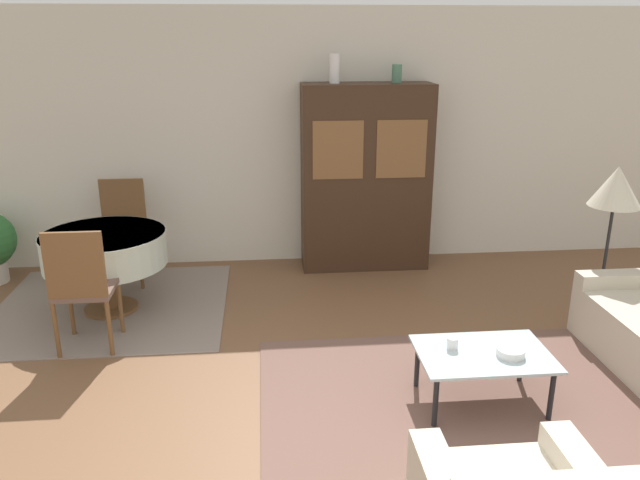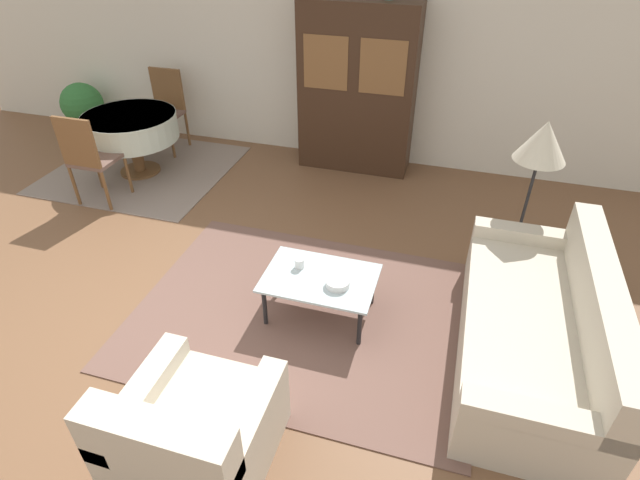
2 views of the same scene
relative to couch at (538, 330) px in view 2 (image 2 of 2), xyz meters
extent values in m
plane|color=brown|center=(-2.88, -0.58, -0.29)|extent=(14.00, 14.00, 0.00)
cube|color=beige|center=(-2.88, 3.05, 1.06)|extent=(10.00, 0.06, 2.70)
cube|color=brown|center=(-1.77, -0.04, -0.28)|extent=(2.78, 2.12, 0.01)
cube|color=gray|center=(-4.54, 1.86, -0.28)|extent=(2.11, 1.95, 0.01)
cube|color=beige|center=(-0.06, 0.00, -0.07)|extent=(0.94, 2.04, 0.43)
cube|color=beige|center=(0.31, 0.00, 0.33)|extent=(0.20, 2.04, 0.39)
cube|color=beige|center=(-0.06, -0.94, 0.20)|extent=(0.94, 0.16, 0.12)
cube|color=beige|center=(-0.06, 0.94, 0.20)|extent=(0.94, 0.16, 0.12)
cube|color=beige|center=(-1.98, -1.43, -0.08)|extent=(0.85, 0.86, 0.42)
cube|color=beige|center=(-1.98, -1.76, 0.32)|extent=(0.85, 0.20, 0.37)
cube|color=beige|center=(-2.33, -1.43, 0.19)|extent=(0.16, 0.86, 0.12)
cube|color=beige|center=(-1.64, -1.43, 0.19)|extent=(0.16, 0.86, 0.12)
cylinder|color=black|center=(-2.04, -0.24, -0.10)|extent=(0.04, 0.04, 0.36)
cylinder|color=black|center=(-1.27, -0.24, -0.10)|extent=(0.04, 0.04, 0.36)
cylinder|color=black|center=(-2.04, 0.24, -0.10)|extent=(0.04, 0.04, 0.36)
cylinder|color=black|center=(-1.27, 0.24, -0.10)|extent=(0.04, 0.04, 0.36)
cube|color=silver|center=(-1.65, 0.00, 0.09)|extent=(0.89, 0.61, 0.02)
cube|color=#382316|center=(-2.02, 2.76, 0.69)|extent=(1.34, 0.46, 1.95)
cube|color=brown|center=(-2.34, 2.53, 1.03)|extent=(0.51, 0.01, 0.59)
cube|color=brown|center=(-1.70, 2.53, 1.03)|extent=(0.51, 0.01, 0.59)
cylinder|color=brown|center=(-4.53, 1.79, -0.26)|extent=(0.48, 0.48, 0.03)
cylinder|color=brown|center=(-4.53, 1.79, -0.06)|extent=(0.14, 0.14, 0.44)
cylinder|color=beige|center=(-4.53, 1.79, 0.31)|extent=(1.08, 1.08, 0.30)
cylinder|color=beige|center=(-4.53, 1.79, 0.44)|extent=(1.09, 1.09, 0.03)
cylinder|color=brown|center=(-4.73, 1.31, -0.05)|extent=(0.04, 0.04, 0.46)
cylinder|color=brown|center=(-4.33, 1.31, -0.05)|extent=(0.04, 0.04, 0.46)
cylinder|color=brown|center=(-4.73, 0.91, -0.05)|extent=(0.04, 0.04, 0.46)
cylinder|color=brown|center=(-4.33, 0.91, -0.05)|extent=(0.04, 0.04, 0.46)
cube|color=brown|center=(-4.53, 1.11, 0.20)|extent=(0.44, 0.44, 0.04)
cube|color=brown|center=(-4.53, 0.91, 0.49)|extent=(0.44, 0.04, 0.52)
cylinder|color=brown|center=(-4.33, 2.27, -0.05)|extent=(0.04, 0.04, 0.46)
cylinder|color=brown|center=(-4.73, 2.27, -0.05)|extent=(0.04, 0.04, 0.46)
cylinder|color=brown|center=(-4.33, 2.68, -0.05)|extent=(0.04, 0.04, 0.46)
cylinder|color=brown|center=(-4.73, 2.68, -0.05)|extent=(0.04, 0.04, 0.46)
cube|color=brown|center=(-4.53, 2.47, 0.20)|extent=(0.44, 0.44, 0.04)
cube|color=brown|center=(-4.53, 2.67, 0.49)|extent=(0.44, 0.04, 0.52)
cylinder|color=black|center=(-0.11, 1.30, -0.28)|extent=(0.28, 0.28, 0.02)
cylinder|color=black|center=(-0.11, 1.30, 0.25)|extent=(0.03, 0.03, 1.02)
cone|color=beige|center=(-0.11, 1.30, 0.90)|extent=(0.43, 0.43, 0.35)
cylinder|color=white|center=(-1.85, 0.07, 0.14)|extent=(0.08, 0.08, 0.08)
cylinder|color=white|center=(-1.49, -0.06, 0.13)|extent=(0.19, 0.19, 0.06)
cylinder|color=beige|center=(-5.89, 2.61, -0.18)|extent=(0.31, 0.31, 0.21)
sphere|color=#2D6B33|center=(-5.89, 2.61, 0.17)|extent=(0.57, 0.57, 0.57)
camera|label=1|loc=(-3.10, -3.62, 2.15)|focal=35.00mm
camera|label=2|loc=(-0.78, -2.92, 2.61)|focal=28.00mm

